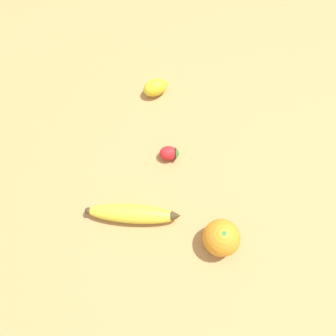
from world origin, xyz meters
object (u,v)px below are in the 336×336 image
orange (221,238)px  strawberry (170,153)px  lemon (155,87)px  banana (133,214)px

orange → strawberry: (0.14, -0.21, -0.02)m
orange → strawberry: bearing=-56.6°
orange → lemon: orange is taller
banana → lemon: bearing=86.9°
orange → lemon: (0.20, -0.41, -0.02)m
strawberry → banana: bearing=-119.4°
strawberry → lemon: (0.06, -0.20, 0.01)m
banana → lemon: 0.38m
orange → strawberry: 0.25m
banana → lemon: size_ratio=2.74×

